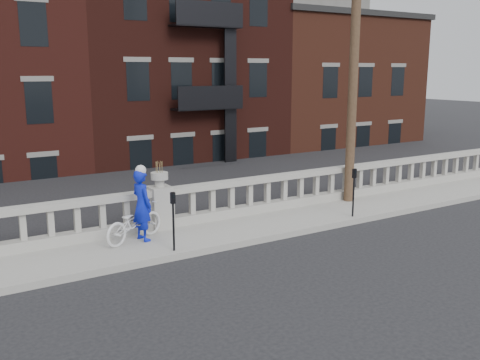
% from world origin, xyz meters
% --- Properties ---
extents(ground, '(120.00, 120.00, 0.00)m').
position_xyz_m(ground, '(0.00, 0.00, 0.00)').
color(ground, black).
rests_on(ground, ground).
extents(sidewalk, '(32.00, 2.20, 0.15)m').
position_xyz_m(sidewalk, '(0.00, 3.00, 0.07)').
color(sidewalk, gray).
rests_on(sidewalk, ground).
extents(balustrade, '(28.00, 0.34, 1.03)m').
position_xyz_m(balustrade, '(0.00, 3.95, 0.64)').
color(balustrade, gray).
rests_on(balustrade, sidewalk).
extents(planter_pedestal, '(0.55, 0.55, 1.76)m').
position_xyz_m(planter_pedestal, '(0.00, 3.95, 0.83)').
color(planter_pedestal, gray).
rests_on(planter_pedestal, sidewalk).
extents(lower_level, '(80.00, 44.00, 20.80)m').
position_xyz_m(lower_level, '(0.56, 23.04, 2.63)').
color(lower_level, '#605E59').
rests_on(lower_level, ground).
extents(utility_pole, '(1.60, 0.28, 10.00)m').
position_xyz_m(utility_pole, '(6.20, 3.60, 5.24)').
color(utility_pole, '#422D1E').
rests_on(utility_pole, sidewalk).
extents(parking_meter_c, '(0.10, 0.09, 1.36)m').
position_xyz_m(parking_meter_c, '(-0.46, 2.15, 1.00)').
color(parking_meter_c, black).
rests_on(parking_meter_c, sidewalk).
extents(parking_meter_d, '(0.10, 0.09, 1.36)m').
position_xyz_m(parking_meter_d, '(5.01, 2.15, 1.00)').
color(parking_meter_d, black).
rests_on(parking_meter_d, sidewalk).
extents(bicycle, '(1.85, 1.27, 0.92)m').
position_xyz_m(bicycle, '(-0.96, 3.31, 0.61)').
color(bicycle, silver).
rests_on(bicycle, sidewalk).
extents(cyclist, '(0.53, 0.70, 1.73)m').
position_xyz_m(cyclist, '(-0.77, 3.25, 1.01)').
color(cyclist, '#0C1BBA').
rests_on(cyclist, sidewalk).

